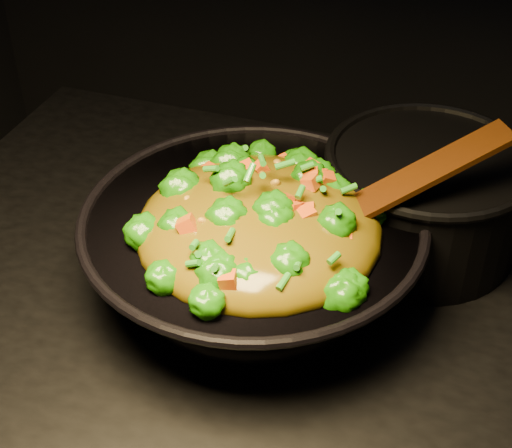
% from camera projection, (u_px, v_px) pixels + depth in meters
% --- Properties ---
extents(wok, '(0.51, 0.51, 0.11)m').
position_uv_depth(wok, '(253.00, 255.00, 0.94)').
color(wok, black).
rests_on(wok, stovetop).
extents(stir_fry, '(0.35, 0.35, 0.10)m').
position_uv_depth(stir_fry, '(259.00, 198.00, 0.85)').
color(stir_fry, '#1F7108').
rests_on(stir_fry, wok).
extents(spatula, '(0.23, 0.18, 0.11)m').
position_uv_depth(spatula, '(399.00, 187.00, 0.87)').
color(spatula, '#3D1005').
rests_on(spatula, wok).
extents(back_pot, '(0.31, 0.31, 0.14)m').
position_uv_depth(back_pot, '(424.00, 200.00, 1.00)').
color(back_pot, black).
rests_on(back_pot, stovetop).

